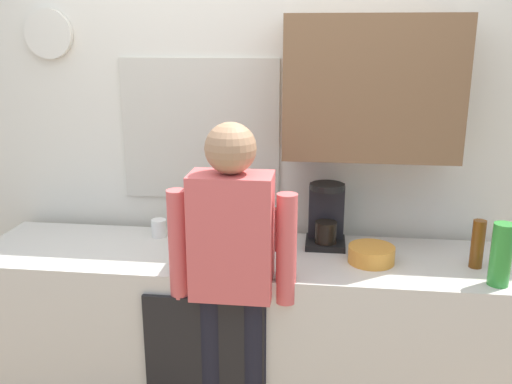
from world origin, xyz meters
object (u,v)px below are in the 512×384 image
bottle_red_vinegar (280,230)px  bottle_dark_sauce (262,254)px  mixing_bowl (371,254)px  person_at_sink (232,268)px  coffee_maker (326,217)px  bottle_amber_beer (478,244)px  cup_white_mug (159,228)px  bottle_olive_oil (196,213)px  storage_canister (197,249)px  bottle_clear_soda (501,255)px

bottle_red_vinegar → bottle_dark_sauce: bottle_red_vinegar is taller
mixing_bowl → person_at_sink: bearing=-157.1°
coffee_maker → bottle_red_vinegar: size_ratio=1.50×
coffee_maker → bottle_amber_beer: 0.73m
cup_white_mug → mixing_bowl: size_ratio=0.43×
bottle_olive_oil → mixing_bowl: bottle_olive_oil is taller
bottle_olive_oil → storage_canister: size_ratio=1.47×
storage_canister → bottle_red_vinegar: bearing=33.5°
bottle_clear_soda → bottle_olive_oil: bottle_clear_soda is taller
bottle_dark_sauce → bottle_red_vinegar: bearing=78.0°
storage_canister → bottle_amber_beer: bearing=6.5°
bottle_olive_oil → cup_white_mug: bearing=-167.1°
bottle_olive_oil → storage_canister: bottle_olive_oil is taller
bottle_amber_beer → bottle_olive_oil: bottle_olive_oil is taller
bottle_red_vinegar → person_at_sink: bearing=-116.7°
storage_canister → mixing_bowl: bearing=10.1°
bottle_clear_soda → bottle_olive_oil: size_ratio=1.12×
cup_white_mug → person_at_sink: size_ratio=0.06×
bottle_red_vinegar → person_at_sink: size_ratio=0.14×
bottle_dark_sauce → person_at_sink: (-0.12, -0.08, -0.04)m
bottle_clear_soda → storage_canister: bottle_clear_soda is taller
coffee_maker → bottle_dark_sauce: bearing=-125.9°
bottle_amber_beer → cup_white_mug: bearing=172.4°
coffee_maker → bottle_clear_soda: size_ratio=1.18×
bottle_olive_oil → bottle_dark_sauce: 0.60m
bottle_amber_beer → cup_white_mug: 1.60m
bottle_clear_soda → bottle_dark_sauce: 1.03m
bottle_olive_oil → mixing_bowl: size_ratio=1.14×
bottle_amber_beer → bottle_olive_oil: (-1.39, 0.26, 0.01)m
bottle_clear_soda → storage_canister: (-1.34, 0.04, -0.06)m
cup_white_mug → person_at_sink: bearing=-45.1°
mixing_bowl → bottle_dark_sauce: bearing=-160.3°
bottle_olive_oil → person_at_sink: size_ratio=0.16×
person_at_sink → bottle_dark_sauce: bearing=29.6°
coffee_maker → bottle_clear_soda: coffee_maker is taller
bottle_red_vinegar → bottle_clear_soda: 1.01m
bottle_red_vinegar → cup_white_mug: size_ratio=2.32×
cup_white_mug → mixing_bowl: (1.11, -0.21, -0.01)m
bottle_amber_beer → bottle_red_vinegar: size_ratio=1.05×
bottle_amber_beer → storage_canister: bottle_amber_beer is taller
mixing_bowl → bottle_olive_oil: bearing=164.1°
person_at_sink → bottle_amber_beer: bearing=8.8°
storage_canister → cup_white_mug: bearing=128.9°
bottle_red_vinegar → cup_white_mug: bottle_red_vinegar is taller
bottle_amber_beer → bottle_olive_oil: 1.41m
bottle_amber_beer → storage_canister: (-1.29, -0.15, -0.03)m
coffee_maker → storage_canister: coffee_maker is taller
coffee_maker → bottle_dark_sauce: (-0.29, -0.40, -0.06)m
bottle_red_vinegar → bottle_olive_oil: bearing=161.0°
storage_canister → bottle_dark_sauce: bearing=-6.3°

